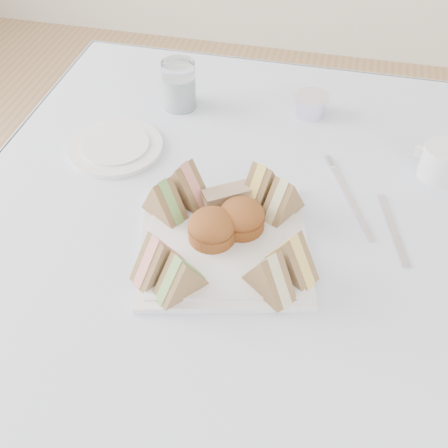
% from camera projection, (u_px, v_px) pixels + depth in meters
% --- Properties ---
extents(floor, '(4.00, 4.00, 0.00)m').
position_uv_depth(floor, '(244.00, 414.00, 1.49)').
color(floor, '#9E7751').
rests_on(floor, ground).
extents(table, '(0.90, 0.90, 0.74)m').
position_uv_depth(table, '(248.00, 335.00, 1.23)').
color(table, brown).
rests_on(table, floor).
extents(tablecloth, '(1.02, 1.02, 0.01)m').
position_uv_depth(tablecloth, '(255.00, 212.00, 0.96)').
color(tablecloth, silver).
rests_on(tablecloth, table).
extents(serving_plate, '(0.32, 0.32, 0.01)m').
position_uv_depth(serving_plate, '(224.00, 243.00, 0.90)').
color(serving_plate, white).
rests_on(serving_plate, tablecloth).
extents(sandwich_fl_a, '(0.08, 0.09, 0.08)m').
position_uv_depth(sandwich_fl_a, '(158.00, 255.00, 0.82)').
color(sandwich_fl_a, '#997556').
rests_on(sandwich_fl_a, serving_plate).
extents(sandwich_fl_b, '(0.08, 0.09, 0.07)m').
position_uv_depth(sandwich_fl_b, '(180.00, 274.00, 0.80)').
color(sandwich_fl_b, '#997556').
rests_on(sandwich_fl_b, serving_plate).
extents(sandwich_fr_a, '(0.09, 0.08, 0.08)m').
position_uv_depth(sandwich_fr_a, '(291.00, 254.00, 0.82)').
color(sandwich_fr_a, '#997556').
rests_on(sandwich_fr_a, serving_plate).
extents(sandwich_fr_b, '(0.09, 0.08, 0.07)m').
position_uv_depth(sandwich_fr_b, '(270.00, 272.00, 0.80)').
color(sandwich_fr_b, '#997556').
rests_on(sandwich_fr_b, serving_plate).
extents(sandwich_bl_a, '(0.09, 0.08, 0.07)m').
position_uv_depth(sandwich_bl_a, '(164.00, 198.00, 0.91)').
color(sandwich_bl_a, '#997556').
rests_on(sandwich_bl_a, serving_plate).
extents(sandwich_bl_b, '(0.10, 0.08, 0.08)m').
position_uv_depth(sandwich_bl_b, '(185.00, 182.00, 0.93)').
color(sandwich_bl_b, '#997556').
rests_on(sandwich_bl_b, serving_plate).
extents(sandwich_br_a, '(0.07, 0.09, 0.07)m').
position_uv_depth(sandwich_br_a, '(283.00, 197.00, 0.92)').
color(sandwich_br_a, '#997556').
rests_on(sandwich_br_a, serving_plate).
extents(sandwich_br_b, '(0.07, 0.09, 0.08)m').
position_uv_depth(sandwich_br_b, '(261.00, 183.00, 0.94)').
color(sandwich_br_b, '#997556').
rests_on(sandwich_br_b, serving_plate).
extents(scone_left, '(0.10, 0.10, 0.05)m').
position_uv_depth(scone_left, '(212.00, 228.00, 0.88)').
color(scone_left, brown).
rests_on(scone_left, serving_plate).
extents(scone_right, '(0.10, 0.10, 0.05)m').
position_uv_depth(scone_right, '(242.00, 217.00, 0.90)').
color(scone_right, brown).
rests_on(scone_right, serving_plate).
extents(pastry_slice, '(0.08, 0.07, 0.04)m').
position_uv_depth(pastry_slice, '(226.00, 198.00, 0.94)').
color(pastry_slice, tan).
rests_on(pastry_slice, serving_plate).
extents(side_plate, '(0.22, 0.22, 0.01)m').
position_uv_depth(side_plate, '(116.00, 147.00, 1.08)').
color(side_plate, white).
rests_on(side_plate, tablecloth).
extents(water_glass, '(0.08, 0.08, 0.10)m').
position_uv_depth(water_glass, '(179.00, 85.00, 1.15)').
color(water_glass, white).
rests_on(water_glass, tablecloth).
extents(tea_strainer, '(0.09, 0.09, 0.04)m').
position_uv_depth(tea_strainer, '(311.00, 106.00, 1.15)').
color(tea_strainer, silver).
rests_on(tea_strainer, tablecloth).
extents(knife, '(0.06, 0.17, 0.00)m').
position_uv_depth(knife, '(393.00, 229.00, 0.93)').
color(knife, silver).
rests_on(knife, tablecloth).
extents(fork, '(0.09, 0.18, 0.00)m').
position_uv_depth(fork, '(351.00, 202.00, 0.97)').
color(fork, silver).
rests_on(fork, tablecloth).
extents(creamer_jug, '(0.08, 0.08, 0.06)m').
position_uv_depth(creamer_jug, '(441.00, 162.00, 1.01)').
color(creamer_jug, white).
rests_on(creamer_jug, tablecloth).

